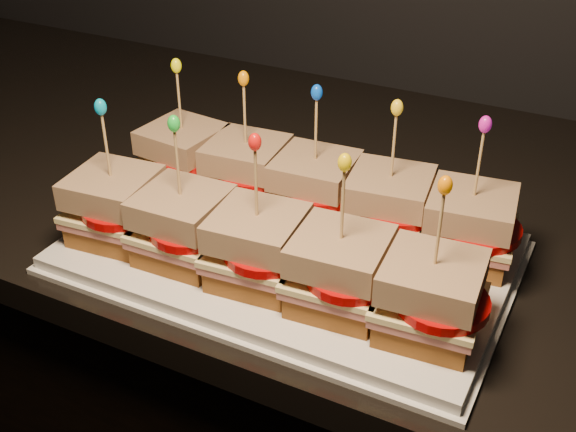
% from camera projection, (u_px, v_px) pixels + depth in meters
% --- Properties ---
extents(cabinet, '(2.68, 0.65, 0.91)m').
position_uv_depth(cabinet, '(172.00, 385.00, 1.28)').
color(cabinet, black).
rests_on(cabinet, ground).
extents(granite_slab, '(2.72, 0.69, 0.04)m').
position_uv_depth(granite_slab, '(144.00, 147.00, 1.04)').
color(granite_slab, black).
rests_on(granite_slab, cabinet).
extents(platter, '(0.45, 0.28, 0.02)m').
position_uv_depth(platter, '(288.00, 253.00, 0.76)').
color(platter, white).
rests_on(platter, granite_slab).
extents(platter_rim, '(0.46, 0.29, 0.01)m').
position_uv_depth(platter_rim, '(288.00, 258.00, 0.76)').
color(platter_rim, white).
rests_on(platter_rim, granite_slab).
extents(sandwich_0_bread_bot, '(0.09, 0.09, 0.02)m').
position_uv_depth(sandwich_0_bread_bot, '(186.00, 175.00, 0.86)').
color(sandwich_0_bread_bot, brown).
rests_on(sandwich_0_bread_bot, platter).
extents(sandwich_0_ham, '(0.10, 0.09, 0.01)m').
position_uv_depth(sandwich_0_ham, '(185.00, 164.00, 0.86)').
color(sandwich_0_ham, '#BF6E62').
rests_on(sandwich_0_ham, sandwich_0_bread_bot).
extents(sandwich_0_cheese, '(0.10, 0.10, 0.01)m').
position_uv_depth(sandwich_0_cheese, '(184.00, 159.00, 0.85)').
color(sandwich_0_cheese, '#FFEB9B').
rests_on(sandwich_0_cheese, sandwich_0_ham).
extents(sandwich_0_tomato, '(0.08, 0.08, 0.01)m').
position_uv_depth(sandwich_0_tomato, '(189.00, 157.00, 0.84)').
color(sandwich_0_tomato, '#B50505').
rests_on(sandwich_0_tomato, sandwich_0_cheese).
extents(sandwich_0_bread_top, '(0.09, 0.09, 0.03)m').
position_uv_depth(sandwich_0_bread_top, '(182.00, 139.00, 0.84)').
color(sandwich_0_bread_top, '#602D0F').
rests_on(sandwich_0_bread_top, sandwich_0_tomato).
extents(sandwich_0_pick, '(0.00, 0.00, 0.09)m').
position_uv_depth(sandwich_0_pick, '(179.00, 104.00, 0.82)').
color(sandwich_0_pick, tan).
rests_on(sandwich_0_pick, sandwich_0_bread_top).
extents(sandwich_0_frill, '(0.01, 0.01, 0.02)m').
position_uv_depth(sandwich_0_frill, '(176.00, 66.00, 0.79)').
color(sandwich_0_frill, '#E6EB0B').
rests_on(sandwich_0_frill, sandwich_0_pick).
extents(sandwich_1_bread_bot, '(0.09, 0.09, 0.02)m').
position_uv_depth(sandwich_1_bread_bot, '(247.00, 191.00, 0.83)').
color(sandwich_1_bread_bot, brown).
rests_on(sandwich_1_bread_bot, platter).
extents(sandwich_1_ham, '(0.10, 0.09, 0.01)m').
position_uv_depth(sandwich_1_ham, '(247.00, 180.00, 0.82)').
color(sandwich_1_ham, '#BF6E62').
rests_on(sandwich_1_ham, sandwich_1_bread_bot).
extents(sandwich_1_cheese, '(0.10, 0.09, 0.01)m').
position_uv_depth(sandwich_1_cheese, '(247.00, 174.00, 0.82)').
color(sandwich_1_cheese, '#FFEB9B').
rests_on(sandwich_1_cheese, sandwich_1_ham).
extents(sandwich_1_tomato, '(0.08, 0.08, 0.01)m').
position_uv_depth(sandwich_1_tomato, '(253.00, 173.00, 0.81)').
color(sandwich_1_tomato, '#B50505').
rests_on(sandwich_1_tomato, sandwich_1_cheese).
extents(sandwich_1_bread_top, '(0.09, 0.09, 0.03)m').
position_uv_depth(sandwich_1_bread_top, '(246.00, 154.00, 0.81)').
color(sandwich_1_bread_top, '#602D0F').
rests_on(sandwich_1_bread_top, sandwich_1_tomato).
extents(sandwich_1_pick, '(0.00, 0.00, 0.09)m').
position_uv_depth(sandwich_1_pick, '(245.00, 118.00, 0.78)').
color(sandwich_1_pick, tan).
rests_on(sandwich_1_pick, sandwich_1_bread_top).
extents(sandwich_1_frill, '(0.01, 0.01, 0.02)m').
position_uv_depth(sandwich_1_frill, '(243.00, 78.00, 0.76)').
color(sandwich_1_frill, orange).
rests_on(sandwich_1_frill, sandwich_1_pick).
extents(sandwich_2_bread_bot, '(0.09, 0.09, 0.02)m').
position_uv_depth(sandwich_2_bread_bot, '(314.00, 209.00, 0.80)').
color(sandwich_2_bread_bot, brown).
rests_on(sandwich_2_bread_bot, platter).
extents(sandwich_2_ham, '(0.09, 0.09, 0.01)m').
position_uv_depth(sandwich_2_ham, '(314.00, 197.00, 0.79)').
color(sandwich_2_ham, '#BF6E62').
rests_on(sandwich_2_ham, sandwich_2_bread_bot).
extents(sandwich_2_cheese, '(0.10, 0.09, 0.01)m').
position_uv_depth(sandwich_2_cheese, '(315.00, 191.00, 0.79)').
color(sandwich_2_cheese, '#FFEB9B').
rests_on(sandwich_2_cheese, sandwich_2_ham).
extents(sandwich_2_tomato, '(0.08, 0.08, 0.01)m').
position_uv_depth(sandwich_2_tomato, '(322.00, 190.00, 0.77)').
color(sandwich_2_tomato, '#B50505').
rests_on(sandwich_2_tomato, sandwich_2_cheese).
extents(sandwich_2_bread_top, '(0.09, 0.09, 0.03)m').
position_uv_depth(sandwich_2_bread_top, '(315.00, 170.00, 0.77)').
color(sandwich_2_bread_top, '#602D0F').
rests_on(sandwich_2_bread_top, sandwich_2_tomato).
extents(sandwich_2_pick, '(0.00, 0.00, 0.09)m').
position_uv_depth(sandwich_2_pick, '(316.00, 133.00, 0.75)').
color(sandwich_2_pick, tan).
rests_on(sandwich_2_pick, sandwich_2_bread_top).
extents(sandwich_2_frill, '(0.01, 0.01, 0.02)m').
position_uv_depth(sandwich_2_frill, '(317.00, 92.00, 0.73)').
color(sandwich_2_frill, blue).
rests_on(sandwich_2_frill, sandwich_2_pick).
extents(sandwich_3_bread_bot, '(0.09, 0.09, 0.02)m').
position_uv_depth(sandwich_3_bread_bot, '(387.00, 227.00, 0.77)').
color(sandwich_3_bread_bot, brown).
rests_on(sandwich_3_bread_bot, platter).
extents(sandwich_3_ham, '(0.10, 0.10, 0.01)m').
position_uv_depth(sandwich_3_ham, '(388.00, 215.00, 0.76)').
color(sandwich_3_ham, '#BF6E62').
rests_on(sandwich_3_ham, sandwich_3_bread_bot).
extents(sandwich_3_cheese, '(0.10, 0.10, 0.01)m').
position_uv_depth(sandwich_3_cheese, '(388.00, 210.00, 0.75)').
color(sandwich_3_cheese, '#FFEB9B').
rests_on(sandwich_3_cheese, sandwich_3_ham).
extents(sandwich_3_tomato, '(0.08, 0.08, 0.01)m').
position_uv_depth(sandwich_3_tomato, '(398.00, 209.00, 0.74)').
color(sandwich_3_tomato, '#B50505').
rests_on(sandwich_3_tomato, sandwich_3_cheese).
extents(sandwich_3_bread_top, '(0.09, 0.09, 0.03)m').
position_uv_depth(sandwich_3_bread_top, '(390.00, 188.00, 0.74)').
color(sandwich_3_bread_top, '#602D0F').
rests_on(sandwich_3_bread_top, sandwich_3_tomato).
extents(sandwich_3_pick, '(0.00, 0.00, 0.09)m').
position_uv_depth(sandwich_3_pick, '(393.00, 150.00, 0.72)').
color(sandwich_3_pick, tan).
rests_on(sandwich_3_pick, sandwich_3_bread_top).
extents(sandwich_3_frill, '(0.01, 0.01, 0.02)m').
position_uv_depth(sandwich_3_frill, '(397.00, 108.00, 0.69)').
color(sandwich_3_frill, yellow).
rests_on(sandwich_3_frill, sandwich_3_pick).
extents(sandwich_4_bread_bot, '(0.09, 0.09, 0.02)m').
position_uv_depth(sandwich_4_bread_bot, '(466.00, 248.00, 0.73)').
color(sandwich_4_bread_bot, brown).
rests_on(sandwich_4_bread_bot, platter).
extents(sandwich_4_ham, '(0.10, 0.10, 0.01)m').
position_uv_depth(sandwich_4_ham, '(468.00, 235.00, 0.73)').
color(sandwich_4_ham, '#BF6E62').
rests_on(sandwich_4_ham, sandwich_4_bread_bot).
extents(sandwich_4_cheese, '(0.10, 0.10, 0.01)m').
position_uv_depth(sandwich_4_cheese, '(469.00, 230.00, 0.72)').
color(sandwich_4_cheese, '#FFEB9B').
rests_on(sandwich_4_cheese, sandwich_4_ham).
extents(sandwich_4_tomato, '(0.08, 0.08, 0.01)m').
position_uv_depth(sandwich_4_tomato, '(480.00, 229.00, 0.71)').
color(sandwich_4_tomato, '#B50505').
rests_on(sandwich_4_tomato, sandwich_4_cheese).
extents(sandwich_4_bread_top, '(0.09, 0.09, 0.03)m').
position_uv_depth(sandwich_4_bread_top, '(472.00, 207.00, 0.71)').
color(sandwich_4_bread_top, '#602D0F').
rests_on(sandwich_4_bread_top, sandwich_4_tomato).
extents(sandwich_4_pick, '(0.00, 0.00, 0.09)m').
position_uv_depth(sandwich_4_pick, '(478.00, 168.00, 0.68)').
color(sandwich_4_pick, tan).
rests_on(sandwich_4_pick, sandwich_4_bread_top).
extents(sandwich_4_frill, '(0.01, 0.01, 0.02)m').
position_uv_depth(sandwich_4_frill, '(485.00, 124.00, 0.66)').
color(sandwich_4_frill, '#D217AB').
rests_on(sandwich_4_frill, sandwich_4_pick).
extents(sandwich_5_bread_bot, '(0.09, 0.09, 0.02)m').
position_uv_depth(sandwich_5_bread_bot, '(118.00, 227.00, 0.77)').
color(sandwich_5_bread_bot, brown).
rests_on(sandwich_5_bread_bot, platter).
extents(sandwich_5_ham, '(0.10, 0.09, 0.01)m').
position_uv_depth(sandwich_5_ham, '(116.00, 215.00, 0.76)').
color(sandwich_5_ham, '#BF6E62').
rests_on(sandwich_5_ham, sandwich_5_bread_bot).
extents(sandwich_5_cheese, '(0.10, 0.10, 0.01)m').
position_uv_depth(sandwich_5_cheese, '(115.00, 209.00, 0.76)').
color(sandwich_5_cheese, '#FFEB9B').
rests_on(sandwich_5_cheese, sandwich_5_ham).
extents(sandwich_5_tomato, '(0.08, 0.08, 0.01)m').
position_uv_depth(sandwich_5_tomato, '(120.00, 208.00, 0.74)').
color(sandwich_5_tomato, '#B50505').
rests_on(sandwich_5_tomato, sandwich_5_cheese).
extents(sandwich_5_bread_top, '(0.09, 0.09, 0.03)m').
position_uv_depth(sandwich_5_bread_top, '(112.00, 187.00, 0.74)').
color(sandwich_5_bread_top, '#602D0F').
rests_on(sandwich_5_bread_top, sandwich_5_tomato).
extents(sandwich_5_pick, '(0.00, 0.00, 0.09)m').
position_uv_depth(sandwich_5_pick, '(107.00, 149.00, 0.72)').
color(sandwich_5_pick, tan).
rests_on(sandwich_5_pick, sandwich_5_bread_top).
extents(sandwich_5_frill, '(0.01, 0.01, 0.02)m').
position_uv_depth(sandwich_5_frill, '(100.00, 107.00, 0.70)').
color(sandwich_5_frill, '#0693B6').
rests_on(sandwich_5_frill, sandwich_5_pick).
extents(sandwich_6_bread_bot, '(0.08, 0.08, 0.02)m').
position_uv_depth(sandwich_6_bread_bot, '(185.00, 247.00, 0.73)').
color(sandwich_6_bread_bot, brown).
rests_on(sandwich_6_bread_bot, platter).
extents(sandwich_6_ham, '(0.09, 0.09, 0.01)m').
position_uv_depth(sandwich_6_ham, '(184.00, 235.00, 0.73)').
color(sandwich_6_ham, '#BF6E62').
rests_on(sandwich_6_ham, sandwich_6_bread_bot).
extents(sandwich_6_cheese, '(0.09, 0.09, 0.01)m').
position_uv_depth(sandwich_6_cheese, '(183.00, 229.00, 0.72)').
color(sandwich_6_cheese, '#FFEB9B').
rests_on(sandwich_6_cheese, sandwich_6_ham).
extents(sandwich_6_tomato, '(0.08, 0.08, 0.01)m').
position_uv_depth(sandwich_6_tomato, '(190.00, 228.00, 0.71)').
color(sandwich_6_tomato, '#B50505').
rests_on(sandwich_6_tomato, sandwich_6_cheese).
extents(sandwich_6_bread_top, '(0.08, 0.08, 0.03)m').
position_uv_depth(sandwich_6_bread_top, '(181.00, 207.00, 0.71)').
color(sandwich_6_bread_top, '#602D0F').
rests_on(sandwich_6_bread_top, sandwich_6_tomato).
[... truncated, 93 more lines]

